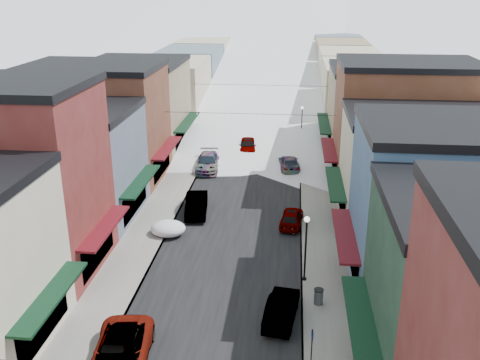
% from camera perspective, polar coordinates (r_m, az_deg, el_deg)
% --- Properties ---
extents(road, '(10.00, 160.00, 0.01)m').
position_cam_1_polar(road, '(71.82, 2.31, 5.92)').
color(road, black).
rests_on(road, ground).
extents(sidewalk_left, '(3.20, 160.00, 0.15)m').
position_cam_1_polar(sidewalk_left, '(72.48, -2.93, 6.10)').
color(sidewalk_left, gray).
rests_on(sidewalk_left, ground).
extents(sidewalk_right, '(3.20, 160.00, 0.15)m').
position_cam_1_polar(sidewalk_right, '(71.72, 7.61, 5.79)').
color(sidewalk_right, gray).
rests_on(sidewalk_right, ground).
extents(curb_left, '(0.10, 160.00, 0.15)m').
position_cam_1_polar(curb_left, '(72.26, -1.71, 6.08)').
color(curb_left, slate).
rests_on(curb_left, ground).
extents(curb_right, '(0.10, 160.00, 0.15)m').
position_cam_1_polar(curb_right, '(71.69, 6.36, 5.84)').
color(curb_right, slate).
rests_on(curb_right, ground).
extents(bldg_l_brick_near, '(12.30, 8.20, 12.50)m').
position_cam_1_polar(bldg_l_brick_near, '(36.72, -23.62, 0.07)').
color(bldg_l_brick_near, maroon).
rests_on(bldg_l_brick_near, ground).
extents(bldg_l_grayblue, '(11.30, 9.20, 9.00)m').
position_cam_1_polar(bldg_l_grayblue, '(44.22, -17.59, 1.73)').
color(bldg_l_grayblue, slate).
rests_on(bldg_l_grayblue, ground).
extents(bldg_l_brick_far, '(13.30, 9.20, 11.00)m').
position_cam_1_polar(bldg_l_brick_far, '(52.33, -14.98, 5.96)').
color(bldg_l_brick_far, brown).
rests_on(bldg_l_brick_far, ground).
extents(bldg_l_tan, '(11.30, 11.20, 10.00)m').
position_cam_1_polar(bldg_l_tan, '(61.35, -10.86, 7.86)').
color(bldg_l_tan, '#927C5F').
rests_on(bldg_l_tan, ground).
extents(bldg_r_blue, '(11.30, 9.20, 10.50)m').
position_cam_1_polar(bldg_r_blue, '(34.18, 20.73, -2.78)').
color(bldg_r_blue, '#3C5D87').
rests_on(bldg_r_blue, ground).
extents(bldg_r_cream, '(12.30, 9.20, 9.00)m').
position_cam_1_polar(bldg_r_cream, '(42.73, 18.40, 1.00)').
color(bldg_r_cream, beige).
rests_on(bldg_r_cream, ground).
extents(bldg_r_brick_far, '(13.30, 9.20, 11.50)m').
position_cam_1_polar(bldg_r_brick_far, '(50.93, 17.08, 5.65)').
color(bldg_r_brick_far, brown).
rests_on(bldg_r_brick_far, ground).
extents(bldg_r_tan, '(11.30, 11.20, 9.50)m').
position_cam_1_polar(bldg_r_tan, '(60.57, 14.35, 7.19)').
color(bldg_r_tan, '#8D795D').
rests_on(bldg_r_tan, ground).
extents(distant_blocks, '(34.00, 55.00, 8.00)m').
position_cam_1_polar(distant_blocks, '(93.55, 3.25, 11.80)').
color(distant_blocks, gray).
rests_on(distant_blocks, ground).
extents(overhead_cables, '(16.40, 15.04, 0.04)m').
position_cam_1_polar(overhead_cables, '(58.26, 1.62, 8.76)').
color(overhead_cables, black).
rests_on(overhead_cables, ground).
extents(car_white_suv, '(3.39, 6.19, 1.64)m').
position_cam_1_polar(car_white_suv, '(28.13, -12.68, -17.68)').
color(car_white_suv, silver).
rests_on(car_white_suv, ground).
extents(car_silver_sedan, '(2.12, 4.56, 1.51)m').
position_cam_1_polar(car_silver_sedan, '(28.56, -13.23, -17.24)').
color(car_silver_sedan, '#93969B').
rests_on(car_silver_sedan, ground).
extents(car_dark_hatch, '(2.25, 4.97, 1.58)m').
position_cam_1_polar(car_dark_hatch, '(43.97, -4.68, -2.63)').
color(car_dark_hatch, black).
rests_on(car_dark_hatch, ground).
extents(car_silver_wagon, '(2.67, 5.62, 1.58)m').
position_cam_1_polar(car_silver_wagon, '(54.17, -3.47, 1.90)').
color(car_silver_wagon, '#A6A9AE').
rests_on(car_silver_wagon, ground).
extents(car_green_sedan, '(2.11, 4.57, 1.45)m').
position_cam_1_polar(car_green_sedan, '(30.96, 4.47, -13.46)').
color(car_green_sedan, black).
rests_on(car_green_sedan, ground).
extents(car_gray_suv, '(2.04, 4.14, 1.36)m').
position_cam_1_polar(car_gray_suv, '(41.99, 5.52, -3.98)').
color(car_gray_suv, gray).
rests_on(car_gray_suv, ground).
extents(car_black_sedan, '(2.48, 4.96, 1.38)m').
position_cam_1_polar(car_black_sedan, '(54.43, 5.26, 1.83)').
color(car_black_sedan, black).
rests_on(car_black_sedan, ground).
extents(car_lane_silver, '(2.23, 4.93, 1.64)m').
position_cam_1_polar(car_lane_silver, '(59.56, 0.82, 3.69)').
color(car_lane_silver, '#999BA1').
rests_on(car_lane_silver, ground).
extents(car_lane_white, '(2.95, 6.20, 1.71)m').
position_cam_1_polar(car_lane_white, '(85.83, 4.15, 8.86)').
color(car_lane_white, silver).
rests_on(car_lane_white, ground).
extents(parking_sign, '(0.09, 0.29, 2.14)m').
position_cam_1_polar(parking_sign, '(27.35, 7.67, -17.03)').
color(parking_sign, black).
rests_on(parking_sign, sidewalk_right).
extents(trash_can, '(0.57, 0.57, 0.97)m').
position_cam_1_polar(trash_can, '(32.34, 8.38, -12.18)').
color(trash_can, '#56585B').
rests_on(trash_can, sidewalk_right).
extents(streetlamp_near, '(0.36, 0.36, 4.38)m').
position_cam_1_polar(streetlamp_near, '(33.51, 7.05, -6.42)').
color(streetlamp_near, black).
rests_on(streetlamp_near, sidewalk_right).
extents(streetlamp_far, '(0.34, 0.34, 4.14)m').
position_cam_1_polar(streetlamp_far, '(63.72, 6.62, 6.48)').
color(streetlamp_far, black).
rests_on(streetlamp_far, sidewalk_right).
extents(snow_pile_mid, '(2.63, 2.82, 1.11)m').
position_cam_1_polar(snow_pile_mid, '(40.70, -7.61, -5.12)').
color(snow_pile_mid, white).
rests_on(snow_pile_mid, ground).
extents(snow_pile_far, '(2.46, 2.71, 1.04)m').
position_cam_1_polar(snow_pile_far, '(54.93, -3.33, 1.85)').
color(snow_pile_far, white).
rests_on(snow_pile_far, ground).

